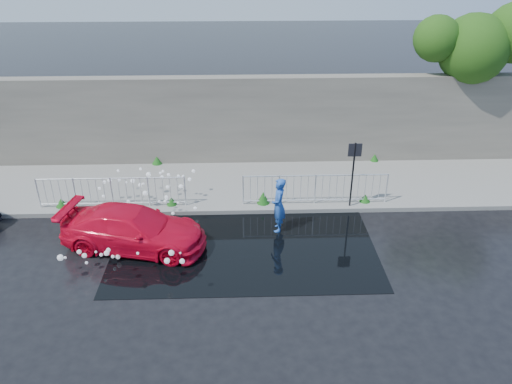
% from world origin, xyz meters
% --- Properties ---
extents(ground, '(90.00, 90.00, 0.00)m').
position_xyz_m(ground, '(0.00, 0.00, 0.00)').
color(ground, black).
rests_on(ground, ground).
extents(pavement, '(30.00, 4.00, 0.15)m').
position_xyz_m(pavement, '(0.00, 5.00, 0.07)').
color(pavement, gray).
rests_on(pavement, ground).
extents(curb, '(30.00, 0.25, 0.16)m').
position_xyz_m(curb, '(0.00, 3.00, 0.08)').
color(curb, gray).
rests_on(curb, ground).
extents(retaining_wall, '(30.00, 0.60, 3.50)m').
position_xyz_m(retaining_wall, '(0.00, 7.20, 1.90)').
color(retaining_wall, '#59534B').
rests_on(retaining_wall, pavement).
extents(puddle, '(8.00, 5.00, 0.01)m').
position_xyz_m(puddle, '(0.50, 1.00, 0.01)').
color(puddle, black).
rests_on(puddle, ground).
extents(sign_post, '(0.45, 0.06, 2.50)m').
position_xyz_m(sign_post, '(4.20, 3.10, 1.72)').
color(sign_post, black).
rests_on(sign_post, ground).
extents(tree, '(5.04, 2.72, 6.35)m').
position_xyz_m(tree, '(9.76, 7.41, 4.81)').
color(tree, '#332114').
rests_on(tree, ground).
extents(railing_left, '(5.05, 0.05, 1.10)m').
position_xyz_m(railing_left, '(-4.00, 3.35, 0.74)').
color(railing_left, silver).
rests_on(railing_left, pavement).
extents(railing_right, '(5.05, 0.05, 1.10)m').
position_xyz_m(railing_right, '(3.00, 3.35, 0.74)').
color(railing_right, silver).
rests_on(railing_right, pavement).
extents(weeds, '(12.17, 3.93, 0.44)m').
position_xyz_m(weeds, '(-0.07, 4.46, 0.32)').
color(weeds, '#144813').
rests_on(weeds, pavement).
extents(water_spray, '(3.56, 5.83, 1.06)m').
position_xyz_m(water_spray, '(-2.85, 2.12, 0.73)').
color(water_spray, white).
rests_on(water_spray, ground).
extents(red_car, '(4.66, 2.65, 1.27)m').
position_xyz_m(red_car, '(-2.83, 1.02, 0.64)').
color(red_car, red).
rests_on(red_car, ground).
extents(person, '(0.49, 0.70, 1.82)m').
position_xyz_m(person, '(1.62, 1.86, 0.91)').
color(person, '#2250AA').
rests_on(person, ground).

